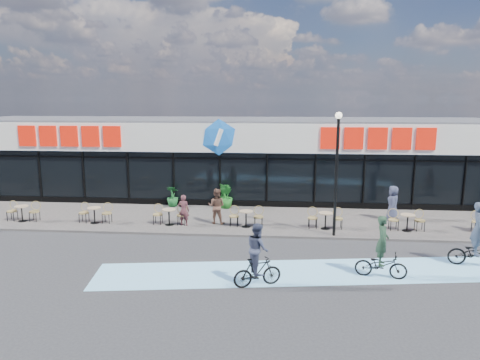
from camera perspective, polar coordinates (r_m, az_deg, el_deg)
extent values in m
plane|color=#28282B|center=(16.48, -5.88, -9.64)|extent=(120.00, 120.00, 0.00)
cube|color=#57514D|center=(20.69, -3.56, -5.22)|extent=(44.00, 5.00, 0.10)
cube|color=#7FC7F0|center=(14.85, 8.68, -12.03)|extent=(14.17, 4.13, 0.01)
cube|color=black|center=(25.70, -1.81, 1.24)|extent=(30.00, 6.00, 3.00)
cube|color=silver|center=(25.28, -1.87, 6.22)|extent=(30.60, 6.30, 1.50)
cube|color=#47474C|center=(25.38, -1.85, 8.05)|extent=(30.60, 6.30, 0.10)
cube|color=navy|center=(22.49, -2.73, 3.87)|extent=(30.60, 0.08, 0.18)
cube|color=black|center=(22.55, -2.72, 2.87)|extent=(30.00, 0.06, 0.08)
cube|color=black|center=(23.02, -2.66, -3.18)|extent=(30.00, 0.10, 0.40)
cube|color=red|center=(24.55, -21.77, 5.46)|extent=(5.63, 0.18, 1.10)
cube|color=red|center=(22.52, 17.86, 5.30)|extent=(5.63, 0.18, 1.10)
ellipsoid|color=blue|center=(22.16, -2.84, 5.72)|extent=(1.90, 0.24, 1.90)
cylinder|color=black|center=(26.01, -25.10, 0.35)|extent=(0.10, 0.10, 3.00)
cylinder|color=black|center=(24.86, -20.10, 0.27)|extent=(0.10, 0.10, 3.00)
cylinder|color=black|center=(23.91, -14.66, 0.19)|extent=(0.10, 0.10, 3.00)
cylinder|color=black|center=(23.20, -8.83, 0.09)|extent=(0.10, 0.10, 3.00)
cylinder|color=black|center=(22.74, -2.69, 0.00)|extent=(0.10, 0.10, 3.00)
cylinder|color=black|center=(22.55, 3.62, -0.11)|extent=(0.10, 0.10, 3.00)
cylinder|color=black|center=(22.63, 9.96, -0.21)|extent=(0.10, 0.10, 3.00)
cylinder|color=black|center=(22.99, 16.17, -0.30)|extent=(0.10, 0.10, 3.00)
cylinder|color=black|center=(23.61, 22.13, -0.39)|extent=(0.10, 0.10, 3.00)
cylinder|color=black|center=(24.47, 27.73, -0.47)|extent=(0.10, 0.10, 3.00)
cylinder|color=black|center=(17.93, 12.70, 0.24)|extent=(0.12, 0.12, 4.89)
sphere|color=#FFF2CC|center=(17.66, 13.04, 8.39)|extent=(0.28, 0.28, 0.28)
cylinder|color=tan|center=(22.37, -27.14, -3.14)|extent=(0.60, 0.60, 0.04)
cylinder|color=black|center=(22.45, -27.07, -4.01)|extent=(0.06, 0.06, 0.70)
cylinder|color=black|center=(22.54, -26.99, -4.90)|extent=(0.40, 0.40, 0.02)
cylinder|color=tan|center=(20.74, -18.90, -3.55)|extent=(0.60, 0.60, 0.04)
cylinder|color=black|center=(20.82, -18.84, -4.48)|extent=(0.06, 0.06, 0.70)
cylinder|color=black|center=(20.92, -18.78, -5.43)|extent=(0.40, 0.40, 0.02)
cylinder|color=tan|center=(19.60, -9.47, -3.91)|extent=(0.60, 0.60, 0.04)
cylinder|color=black|center=(19.69, -9.44, -4.90)|extent=(0.06, 0.06, 0.70)
cylinder|color=black|center=(19.79, -9.40, -5.90)|extent=(0.40, 0.40, 0.02)
cylinder|color=tan|center=(19.05, 0.82, -4.20)|extent=(0.60, 0.60, 0.04)
cylinder|color=black|center=(19.14, 0.81, -5.21)|extent=(0.06, 0.06, 0.70)
cylinder|color=black|center=(19.24, 0.81, -6.24)|extent=(0.40, 0.40, 0.02)
cylinder|color=tan|center=(19.13, 11.36, -4.35)|extent=(0.60, 0.60, 0.04)
cylinder|color=black|center=(19.22, 11.32, -5.35)|extent=(0.06, 0.06, 0.70)
cylinder|color=black|center=(19.32, 11.28, -6.38)|extent=(0.40, 0.40, 0.02)
cylinder|color=tan|center=(19.84, 21.49, -4.35)|extent=(0.60, 0.60, 0.04)
cylinder|color=black|center=(19.93, 21.42, -5.32)|extent=(0.06, 0.06, 0.70)
cylinder|color=black|center=(20.02, 21.35, -6.32)|extent=(0.40, 0.40, 0.02)
imported|color=#164D20|center=(23.05, -8.98, -2.14)|extent=(0.68, 0.68, 1.10)
imported|color=#1A5D1B|center=(22.40, -1.94, -2.10)|extent=(1.03, 1.03, 1.31)
imported|color=#19581D|center=(22.42, -2.09, -2.12)|extent=(0.86, 0.78, 1.29)
imported|color=#4E282C|center=(19.47, -7.52, -4.00)|extent=(0.55, 0.40, 1.41)
imported|color=#503529|center=(19.58, -3.15, -3.50)|extent=(0.88, 0.73, 1.64)
imported|color=#2E3248|center=(21.31, 19.70, -2.92)|extent=(0.66, 0.89, 1.66)
imported|color=black|center=(14.85, 18.27, -10.71)|extent=(1.71, 0.87, 0.86)
imported|color=#1D3423|center=(14.57, 18.46, -7.66)|extent=(0.49, 0.65, 1.62)
imported|color=black|center=(17.08, 28.91, -8.57)|extent=(1.88, 0.97, 0.94)
imported|color=#2F3949|center=(16.82, 29.19, -5.65)|extent=(0.57, 0.75, 1.84)
imported|color=black|center=(13.51, 2.34, -12.17)|extent=(1.60, 0.99, 0.93)
imported|color=#31364C|center=(13.23, 2.36, -9.08)|extent=(0.84, 0.94, 1.58)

